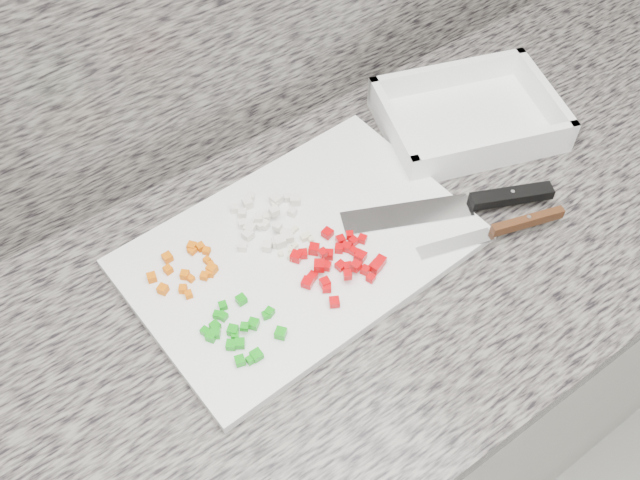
{
  "coord_description": "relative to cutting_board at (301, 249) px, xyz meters",
  "views": [
    {
      "loc": [
        -0.25,
        0.98,
        1.72
      ],
      "look_at": [
        0.1,
        1.47,
        0.94
      ],
      "focal_mm": 40.0,
      "sensor_mm": 36.0,
      "label": 1
    }
  ],
  "objects": [
    {
      "name": "countertop",
      "position": [
        -0.08,
        -0.05,
        -0.03
      ],
      "size": [
        3.96,
        0.64,
        0.04
      ],
      "primitive_type": "cube",
      "color": "#67625B",
      "rests_on": "cabinet"
    },
    {
      "name": "carrot_pile",
      "position": [
        -0.15,
        0.05,
        0.01
      ],
      "size": [
        0.1,
        0.08,
        0.01
      ],
      "color": "#D15C04",
      "rests_on": "cutting_board"
    },
    {
      "name": "onion_pile",
      "position": [
        -0.02,
        0.06,
        0.02
      ],
      "size": [
        0.13,
        0.11,
        0.02
      ],
      "color": "silver",
      "rests_on": "cutting_board"
    },
    {
      "name": "garlic_pile",
      "position": [
        -0.0,
        -0.0,
        0.01
      ],
      "size": [
        0.06,
        0.05,
        0.01
      ],
      "color": "beige",
      "rests_on": "cutting_board"
    },
    {
      "name": "chef_knife",
      "position": [
        0.26,
        -0.09,
        0.01
      ],
      "size": [
        0.31,
        0.16,
        0.02
      ],
      "rotation": [
        0.0,
        0.0,
        -0.43
      ],
      "color": "silver",
      "rests_on": "cutting_board"
    },
    {
      "name": "backsplash",
      "position": [
        -0.08,
        0.25,
        0.29
      ],
      "size": [
        3.92,
        0.02,
        0.6
      ],
      "primitive_type": "cube",
      "color": "#67625B",
      "rests_on": "countertop"
    },
    {
      "name": "cutting_board",
      "position": [
        0.0,
        0.0,
        0.0
      ],
      "size": [
        0.49,
        0.34,
        0.02
      ],
      "primitive_type": "cube",
      "rotation": [
        0.0,
        0.0,
        0.05
      ],
      "color": "white",
      "rests_on": "countertop"
    },
    {
      "name": "cabinet",
      "position": [
        -0.08,
        -0.05,
        -0.48
      ],
      "size": [
        3.92,
        0.62,
        0.86
      ],
      "primitive_type": "cube",
      "color": "silver",
      "rests_on": "ground"
    },
    {
      "name": "red_pepper_pile",
      "position": [
        0.02,
        -0.06,
        0.02
      ],
      "size": [
        0.13,
        0.12,
        0.02
      ],
      "color": "#B70207",
      "rests_on": "cutting_board"
    },
    {
      "name": "tray",
      "position": [
        0.37,
        0.05,
        0.01
      ],
      "size": [
        0.33,
        0.28,
        0.06
      ],
      "rotation": [
        0.0,
        0.0,
        -0.33
      ],
      "color": "white",
      "rests_on": "countertop"
    },
    {
      "name": "paring_knife",
      "position": [
        0.26,
        -0.15,
        0.01
      ],
      "size": [
        0.22,
        0.08,
        0.02
      ],
      "rotation": [
        0.0,
        0.0,
        -0.3
      ],
      "color": "silver",
      "rests_on": "cutting_board"
    },
    {
      "name": "green_pepper_pile",
      "position": [
        -0.15,
        -0.07,
        0.01
      ],
      "size": [
        0.1,
        0.1,
        0.02
      ],
      "color": "#0D900F",
      "rests_on": "cutting_board"
    }
  ]
}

